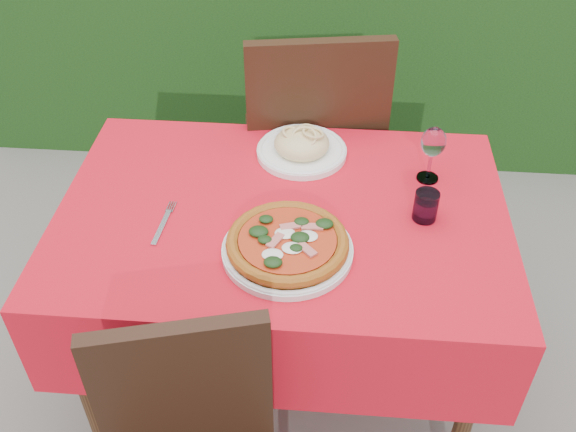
# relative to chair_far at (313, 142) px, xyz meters

# --- Properties ---
(ground) EXTENTS (60.00, 60.00, 0.00)m
(ground) POSITION_rel_chair_far_xyz_m (-0.06, -0.57, -0.60)
(ground) COLOR #66615D
(ground) RESTS_ON ground
(dining_table) EXTENTS (1.26, 0.86, 0.75)m
(dining_table) POSITION_rel_chair_far_xyz_m (-0.06, -0.57, -0.00)
(dining_table) COLOR #452B16
(dining_table) RESTS_ON ground
(chair_far) EXTENTS (0.54, 0.54, 1.04)m
(chair_far) POSITION_rel_chair_far_xyz_m (0.00, 0.00, 0.00)
(chair_far) COLOR black
(chair_far) RESTS_ON ground
(pizza_plate) EXTENTS (0.34, 0.34, 0.06)m
(pizza_plate) POSITION_rel_chair_far_xyz_m (-0.03, -0.74, 0.18)
(pizza_plate) COLOR silver
(pizza_plate) RESTS_ON dining_table
(pasta_plate) EXTENTS (0.28, 0.28, 0.08)m
(pasta_plate) POSITION_rel_chair_far_xyz_m (-0.02, -0.29, 0.18)
(pasta_plate) COLOR white
(pasta_plate) RESTS_ON dining_table
(water_glass) EXTENTS (0.07, 0.07, 0.09)m
(water_glass) POSITION_rel_chair_far_xyz_m (0.33, -0.57, 0.19)
(water_glass) COLOR silver
(water_glass) RESTS_ON dining_table
(wine_glass) EXTENTS (0.07, 0.07, 0.18)m
(wine_glass) POSITION_rel_chair_far_xyz_m (0.36, -0.39, 0.27)
(wine_glass) COLOR white
(wine_glass) RESTS_ON dining_table
(fork) EXTENTS (0.04, 0.20, 0.01)m
(fork) POSITION_rel_chair_far_xyz_m (-0.38, -0.67, 0.15)
(fork) COLOR #B0B0B7
(fork) RESTS_ON dining_table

